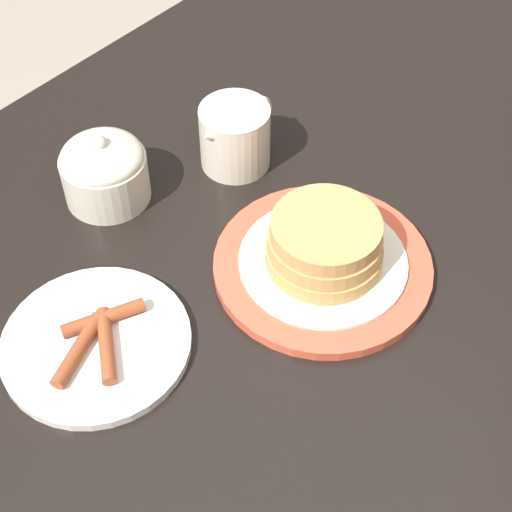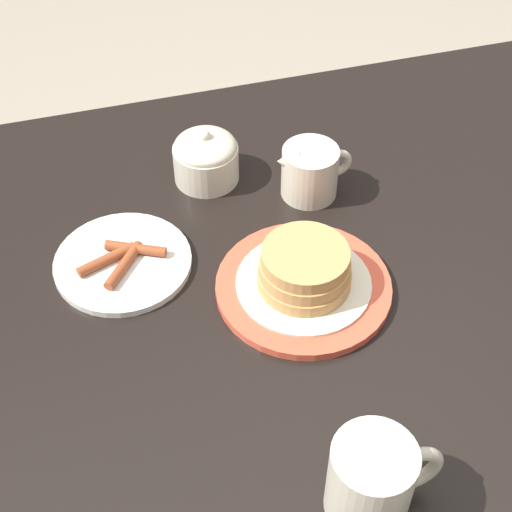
# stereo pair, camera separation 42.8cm
# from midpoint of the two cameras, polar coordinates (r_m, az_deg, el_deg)

# --- Properties ---
(dining_table) EXTENTS (1.57, 0.96, 0.75)m
(dining_table) POSITION_cam_midpoint_polar(r_m,az_deg,el_deg) (1.02, 15.20, -8.86)
(dining_table) COLOR black
(dining_table) RESTS_ON ground_plane
(pancake_plate) EXTENTS (0.23, 0.23, 0.07)m
(pancake_plate) POSITION_cam_midpoint_polar(r_m,az_deg,el_deg) (0.90, 13.51, -4.99)
(pancake_plate) COLOR #DB5138
(pancake_plate) RESTS_ON dining_table
(side_plate_bacon) EXTENTS (0.19, 0.19, 0.02)m
(side_plate_bacon) POSITION_cam_midpoint_polar(r_m,az_deg,el_deg) (0.92, -2.08, -3.76)
(side_plate_bacon) COLOR silver
(side_plate_bacon) RESTS_ON dining_table
(coffee_mug) EXTENTS (0.12, 0.09, 0.10)m
(coffee_mug) POSITION_cam_midpoint_polar(r_m,az_deg,el_deg) (0.75, 22.47, -21.72)
(coffee_mug) COLOR beige
(coffee_mug) RESTS_ON dining_table
(creamer_pitcher) EXTENTS (0.12, 0.08, 0.09)m
(creamer_pitcher) POSITION_cam_midpoint_polar(r_m,az_deg,el_deg) (1.02, 12.78, 4.02)
(creamer_pitcher) COLOR beige
(creamer_pitcher) RESTS_ON dining_table
(sugar_bowl) EXTENTS (0.10, 0.10, 0.09)m
(sugar_bowl) POSITION_cam_midpoint_polar(r_m,az_deg,el_deg) (1.02, 4.10, 5.31)
(sugar_bowl) COLOR beige
(sugar_bowl) RESTS_ON dining_table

